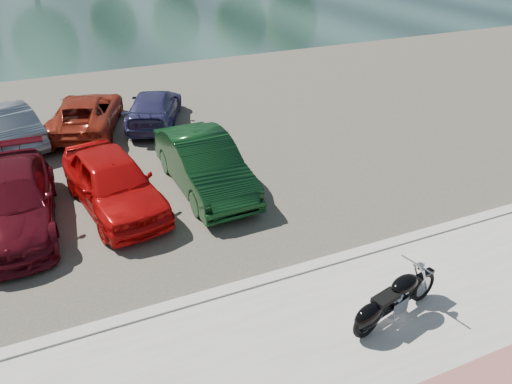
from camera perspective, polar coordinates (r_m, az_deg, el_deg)
ground at (r=10.10m, az=11.49°, el=-15.34°), size 200.00×200.00×0.00m
promenade at (r=9.54m, az=15.04°, el=-18.82°), size 60.00×6.00×0.10m
kerb at (r=11.29m, az=5.82°, el=-8.71°), size 60.00×0.30×0.14m
parking_lot at (r=18.60m, az=-7.79°, el=7.12°), size 60.00×18.00×0.04m
river at (r=46.38m, az=-18.95°, el=19.34°), size 120.00×40.00×0.00m
motorcycle at (r=9.97m, az=14.95°, el=-12.14°), size 2.29×0.91×1.05m
car_3 at (r=13.73m, az=-26.15°, el=-0.95°), size 2.25×5.03×1.43m
car_4 at (r=13.62m, az=-16.04°, el=1.09°), size 2.51×4.71×1.53m
car_5 at (r=14.12m, az=-5.94°, el=3.23°), size 1.77×4.71×1.54m
car_9 at (r=18.88m, az=-26.93°, el=6.88°), size 2.70×4.63×1.44m
car_10 at (r=19.05m, az=-18.84°, el=8.49°), size 3.43×5.07×1.29m
car_11 at (r=19.12m, az=-11.59°, el=9.44°), size 3.15×4.55×1.22m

